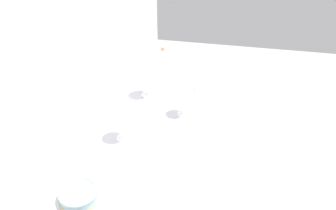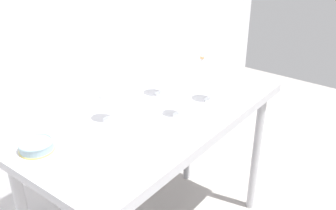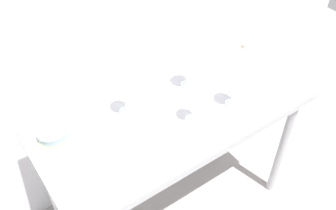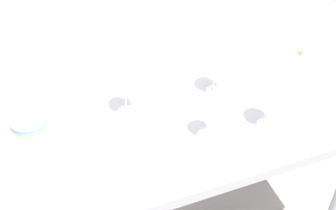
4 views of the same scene
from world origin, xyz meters
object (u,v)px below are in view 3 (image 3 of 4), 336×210
object	(u,v)px
wine_glass_near_center	(193,102)
wine_glass_near_right	(234,85)
tasting_sheet_upper	(130,150)
wine_glass_far_right	(187,68)
wine_glass_far_left	(124,93)
decanter_funnel	(242,53)
tasting_bowl	(52,133)

from	to	relation	value
wine_glass_near_center	wine_glass_near_right	world-z (taller)	wine_glass_near_right
wine_glass_near_right	tasting_sheet_upper	xyz separation A→B (m)	(-0.58, 0.03, -0.12)
wine_glass_far_right	wine_glass_far_left	bearing A→B (deg)	179.13
wine_glass_near_center	tasting_sheet_upper	world-z (taller)	wine_glass_near_center
wine_glass_far_right	wine_glass_near_right	world-z (taller)	wine_glass_near_right
decanter_funnel	wine_glass_far_right	bearing A→B (deg)	-179.90
tasting_bowl	wine_glass_far_left	bearing A→B (deg)	-8.50
wine_glass_near_center	wine_glass_near_right	bearing A→B (deg)	-5.99
wine_glass_far_right	tasting_bowl	bearing A→B (deg)	175.32
wine_glass_near_right	decanter_funnel	xyz separation A→B (m)	(0.30, 0.25, -0.08)
wine_glass_near_center	tasting_sheet_upper	xyz separation A→B (m)	(-0.35, 0.01, -0.11)
tasting_bowl	wine_glass_near_center	bearing A→B (deg)	-25.42
tasting_bowl	decanter_funnel	world-z (taller)	decanter_funnel
wine_glass_near_right	tasting_sheet_upper	world-z (taller)	wine_glass_near_right
wine_glass_far_left	tasting_bowl	bearing A→B (deg)	171.50
wine_glass_far_right	tasting_sheet_upper	size ratio (longest dim) A/B	0.61
decanter_funnel	tasting_bowl	bearing A→B (deg)	177.00
wine_glass_far_left	wine_glass_near_center	bearing A→B (deg)	-44.43
wine_glass_far_left	tasting_bowl	world-z (taller)	wine_glass_far_left
tasting_sheet_upper	tasting_bowl	distance (m)	0.37
wine_glass_far_right	tasting_sheet_upper	distance (m)	0.54
wine_glass_near_right	tasting_bowl	size ratio (longest dim) A/B	1.22
wine_glass_far_right	wine_glass_near_right	distance (m)	0.27
wine_glass_far_right	wine_glass_far_left	distance (m)	0.37
wine_glass_far_right	tasting_bowl	size ratio (longest dim) A/B	1.16
tasting_bowl	decanter_funnel	size ratio (longest dim) A/B	0.97
wine_glass_near_center	decanter_funnel	distance (m)	0.58
wine_glass_near_center	tasting_bowl	bearing A→B (deg)	154.58
wine_glass_far_right	decanter_funnel	bearing A→B (deg)	0.10
wine_glass_far_left	tasting_bowl	distance (m)	0.38
wine_glass_far_left	decanter_funnel	xyz separation A→B (m)	(0.77, -0.00, -0.08)
wine_glass_near_center	wine_glass_far_left	size ratio (longest dim) A/B	0.92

